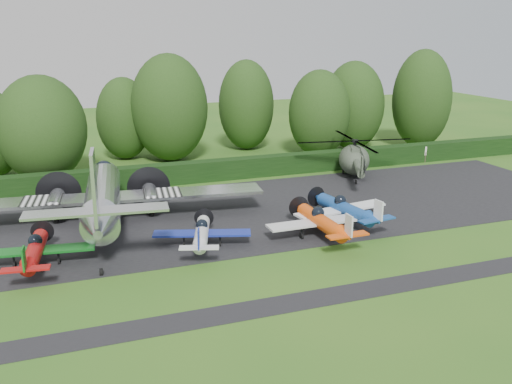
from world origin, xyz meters
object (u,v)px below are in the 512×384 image
object	(u,v)px
light_plane_blue	(345,209)
helicopter	(355,157)
transport_plane	(103,198)
light_plane_red	(35,251)
light_plane_white	(201,233)
sign_board	(413,152)
light_plane_orange	(322,222)

from	to	relation	value
light_plane_blue	helicopter	xyz separation A→B (m)	(7.98, 12.69, 0.80)
transport_plane	light_plane_red	xyz separation A→B (m)	(-4.92, -6.54, -1.08)
light_plane_white	helicopter	bearing A→B (deg)	17.25
light_plane_red	transport_plane	bearing A→B (deg)	45.75
light_plane_blue	light_plane_white	bearing A→B (deg)	-166.50
sign_board	transport_plane	bearing A→B (deg)	-171.29
light_plane_orange	helicopter	size ratio (longest dim) A/B	0.59
light_plane_red	light_plane_white	distance (m)	10.74
light_plane_red	helicopter	distance (m)	33.18
light_plane_white	light_plane_orange	distance (m)	8.69
light_plane_white	transport_plane	bearing A→B (deg)	112.54
light_plane_red	helicopter	size ratio (longest dim) A/B	0.55
transport_plane	sign_board	size ratio (longest dim) A/B	7.82
helicopter	sign_board	bearing A→B (deg)	-6.40
light_plane_orange	helicopter	distance (m)	18.44
light_plane_red	sign_board	xyz separation A→B (m)	(39.60, 16.42, 0.06)
sign_board	helicopter	bearing A→B (deg)	-168.92
light_plane_white	light_plane_blue	distance (m)	11.69
light_plane_red	sign_board	world-z (taller)	light_plane_red
sign_board	light_plane_orange	bearing A→B (deg)	-145.83
light_plane_orange	light_plane_blue	xyz separation A→B (m)	(3.02, 2.08, 0.00)
light_plane_red	light_plane_orange	bearing A→B (deg)	-11.46
transport_plane	sign_board	distance (m)	36.07
helicopter	light_plane_white	bearing A→B (deg)	-169.74
transport_plane	sign_board	world-z (taller)	transport_plane
transport_plane	light_plane_blue	world-z (taller)	transport_plane
light_plane_white	sign_board	world-z (taller)	light_plane_white
light_plane_blue	light_plane_red	bearing A→B (deg)	-169.73
light_plane_white	light_plane_blue	xyz separation A→B (m)	(11.64, 1.01, 0.17)
light_plane_orange	light_plane_blue	distance (m)	3.67
sign_board	light_plane_blue	bearing A→B (deg)	-144.76
helicopter	light_plane_blue	bearing A→B (deg)	-146.83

